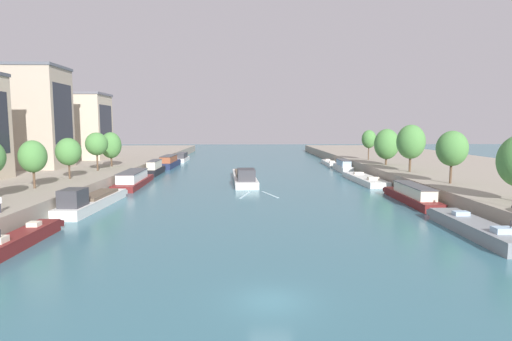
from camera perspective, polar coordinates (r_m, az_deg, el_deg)
ground_plane at (r=24.26m, az=2.15°, el=-17.88°), size 400.00×400.00×0.00m
quay_left at (r=86.67m, az=-27.72°, el=-0.27°), size 36.00×170.00×2.30m
quay_right at (r=87.91m, az=26.77°, el=-0.14°), size 36.00×170.00×2.30m
barge_midriver at (r=72.73m, az=-1.64°, el=-0.88°), size 4.92×22.41×2.96m
wake_behind_barge at (r=58.99m, az=0.24°, el=-3.41°), size 5.59×6.05×0.03m
moored_boat_left_downstream at (r=39.57m, az=-29.99°, el=-8.23°), size 2.04×11.19×2.22m
moored_boat_left_upstream at (r=53.12m, az=-22.11°, el=-3.96°), size 3.60×16.35×3.08m
moored_boat_left_second at (r=70.66m, az=-16.80°, el=-1.22°), size 4.12×16.95×2.54m
moored_boat_left_far at (r=86.24m, az=-13.98°, el=0.29°), size 2.27×11.90×2.96m
moored_boat_left_midway at (r=100.99m, az=-12.05°, el=1.16°), size 3.09×15.70×2.86m
moored_boat_left_gap_after at (r=116.46m, az=-10.26°, el=1.78°), size 2.64×12.70×2.49m
moored_boat_right_lone at (r=42.55m, az=28.41°, el=-7.10°), size 2.95×14.23×2.33m
moored_boat_right_far at (r=56.59m, az=21.04°, el=-3.23°), size 2.72×15.11×2.42m
moored_boat_right_near at (r=74.89m, az=14.93°, el=-1.17°), size 4.08×16.95×2.10m
moored_boat_right_second at (r=91.78m, az=12.10°, el=0.59°), size 2.64×12.21×2.58m
moored_boat_right_end at (r=105.21m, az=10.24°, el=1.02°), size 2.46×13.61×2.07m
tree_left_nearest at (r=56.53m, az=-28.81°, el=1.73°), size 3.25×3.25×5.90m
tree_left_third at (r=64.62m, az=-24.80°, el=2.40°), size 3.55×3.55×5.92m
tree_left_distant at (r=74.48m, az=-21.44°, el=3.48°), size 3.72×3.72×6.54m
tree_left_past_mid at (r=81.75m, az=-19.68°, el=3.35°), size 3.86×3.86×6.46m
tree_right_end_of_row at (r=59.75m, az=25.78°, el=2.79°), size 4.00×4.00×7.01m
tree_right_midway at (r=72.50m, az=20.88°, el=3.78°), size 4.62×4.62×7.85m
tree_right_by_lamp at (r=83.88m, az=17.84°, el=3.54°), size 4.77×4.77×7.07m
tree_right_distant at (r=95.40m, az=15.55°, el=4.26°), size 3.20×3.20×6.73m
building_left_far_end at (r=85.01m, az=-29.77°, el=6.49°), size 14.61×9.35×18.34m
building_left_tall at (r=103.16m, az=-24.38°, el=5.66°), size 16.05×9.96×15.08m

